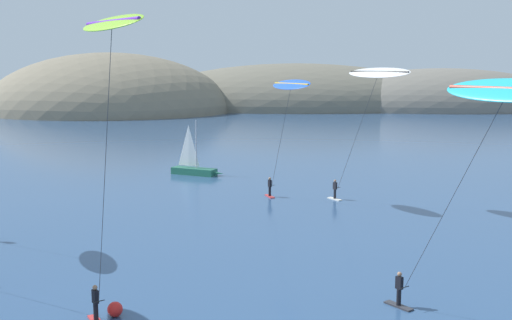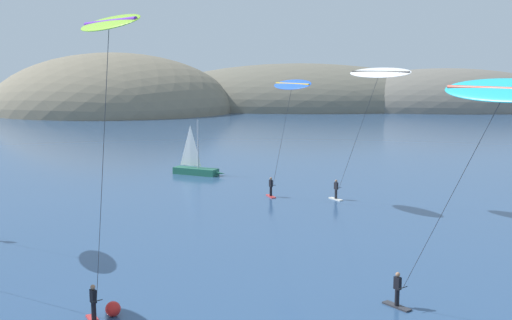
{
  "view_description": "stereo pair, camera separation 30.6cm",
  "coord_description": "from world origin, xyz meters",
  "px_view_note": "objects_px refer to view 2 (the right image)",
  "views": [
    {
      "loc": [
        -4.04,
        -16.38,
        11.37
      ],
      "look_at": [
        -4.51,
        25.16,
        5.14
      ],
      "focal_mm": 45.0,
      "sensor_mm": 36.0,
      "label": 1
    },
    {
      "loc": [
        -3.74,
        -16.37,
        11.37
      ],
      "look_at": [
        -4.51,
        25.16,
        5.14
      ],
      "focal_mm": 45.0,
      "sensor_mm": 36.0,
      "label": 2
    }
  ],
  "objects_px": {
    "kitesurfer_lime": "(107,53)",
    "kitesurfer_cyan": "(496,108)",
    "sailboat_near": "(198,169)",
    "kitesurfer_blue": "(290,93)",
    "marker_buoy": "(113,309)",
    "kitesurfer_white": "(377,81)"
  },
  "relations": [
    {
      "from": "kitesurfer_white",
      "to": "marker_buoy",
      "type": "height_order",
      "value": "kitesurfer_white"
    },
    {
      "from": "kitesurfer_lime",
      "to": "kitesurfer_blue",
      "type": "height_order",
      "value": "kitesurfer_lime"
    },
    {
      "from": "sailboat_near",
      "to": "marker_buoy",
      "type": "relative_size",
      "value": 8.26
    },
    {
      "from": "kitesurfer_lime",
      "to": "kitesurfer_cyan",
      "type": "bearing_deg",
      "value": -0.41
    },
    {
      "from": "marker_buoy",
      "to": "kitesurfer_cyan",
      "type": "bearing_deg",
      "value": -8.86
    },
    {
      "from": "sailboat_near",
      "to": "kitesurfer_blue",
      "type": "bearing_deg",
      "value": -56.36
    },
    {
      "from": "kitesurfer_cyan",
      "to": "kitesurfer_blue",
      "type": "distance_m",
      "value": 27.63
    },
    {
      "from": "kitesurfer_cyan",
      "to": "marker_buoy",
      "type": "relative_size",
      "value": 15.57
    },
    {
      "from": "kitesurfer_blue",
      "to": "kitesurfer_cyan",
      "type": "bearing_deg",
      "value": -75.1
    },
    {
      "from": "kitesurfer_white",
      "to": "kitesurfer_blue",
      "type": "xyz_separation_m",
      "value": [
        -6.6,
        1.77,
        -1.05
      ]
    },
    {
      "from": "sailboat_near",
      "to": "marker_buoy",
      "type": "distance_m",
      "value": 37.75
    },
    {
      "from": "sailboat_near",
      "to": "kitesurfer_lime",
      "type": "bearing_deg",
      "value": -88.69
    },
    {
      "from": "sailboat_near",
      "to": "kitesurfer_cyan",
      "type": "height_order",
      "value": "kitesurfer_cyan"
    },
    {
      "from": "sailboat_near",
      "to": "kitesurfer_white",
      "type": "relative_size",
      "value": 0.52
    },
    {
      "from": "sailboat_near",
      "to": "kitesurfer_cyan",
      "type": "bearing_deg",
      "value": -68.17
    },
    {
      "from": "kitesurfer_lime",
      "to": "sailboat_near",
      "type": "bearing_deg",
      "value": 91.31
    },
    {
      "from": "kitesurfer_cyan",
      "to": "kitesurfer_blue",
      "type": "height_order",
      "value": "kitesurfer_cyan"
    },
    {
      "from": "kitesurfer_blue",
      "to": "marker_buoy",
      "type": "height_order",
      "value": "kitesurfer_blue"
    },
    {
      "from": "kitesurfer_cyan",
      "to": "marker_buoy",
      "type": "height_order",
      "value": "kitesurfer_cyan"
    },
    {
      "from": "kitesurfer_cyan",
      "to": "kitesurfer_white",
      "type": "bearing_deg",
      "value": 91.15
    },
    {
      "from": "kitesurfer_blue",
      "to": "kitesurfer_white",
      "type": "bearing_deg",
      "value": -15.02
    },
    {
      "from": "sailboat_near",
      "to": "kitesurfer_lime",
      "type": "xyz_separation_m",
      "value": [
        0.92,
        -40.13,
        11.17
      ]
    }
  ]
}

